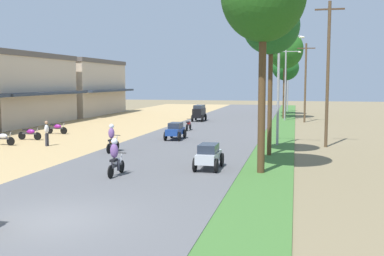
# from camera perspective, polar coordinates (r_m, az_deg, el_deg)

# --- Properties ---
(ground_plane) EXTENTS (180.00, 180.00, 0.00)m
(ground_plane) POSITION_cam_1_polar(r_m,az_deg,el_deg) (14.36, -16.96, -11.28)
(ground_plane) COLOR #7A6B4C
(road_strip) EXTENTS (9.00, 140.00, 0.08)m
(road_strip) POSITION_cam_1_polar(r_m,az_deg,el_deg) (14.35, -16.97, -11.13)
(road_strip) COLOR #565659
(road_strip) RESTS_ON ground
(median_strip) EXTENTS (2.40, 140.00, 0.06)m
(median_strip) POSITION_cam_1_polar(r_m,az_deg,el_deg) (12.63, 6.78, -13.30)
(median_strip) COLOR #3D6B2D
(median_strip) RESTS_ON ground
(shophouse_mid) EXTENTS (8.47, 13.42, 6.90)m
(shophouse_mid) POSITION_cam_1_polar(r_m,az_deg,el_deg) (47.57, -21.69, 4.54)
(shophouse_mid) COLOR #C6B299
(shophouse_mid) RESTS_ON ground
(shophouse_far) EXTENTS (8.94, 13.27, 6.90)m
(shophouse_far) POSITION_cam_1_polar(r_m,az_deg,el_deg) (59.74, -14.00, 4.94)
(shophouse_far) COLOR #C6B299
(shophouse_far) RESTS_ON ground
(parked_motorbike_second) EXTENTS (1.80, 0.54, 0.94)m
(parked_motorbike_second) POSITION_cam_1_polar(r_m,az_deg,el_deg) (31.99, -22.58, -1.12)
(parked_motorbike_second) COLOR black
(parked_motorbike_second) RESTS_ON dirt_shoulder
(parked_motorbike_third) EXTENTS (1.80, 0.54, 0.94)m
(parked_motorbike_third) POSITION_cam_1_polar(r_m,az_deg,el_deg) (34.22, -19.57, -0.59)
(parked_motorbike_third) COLOR black
(parked_motorbike_third) RESTS_ON dirt_shoulder
(parked_motorbike_fourth) EXTENTS (1.80, 0.54, 0.94)m
(parked_motorbike_fourth) POSITION_cam_1_polar(r_m,az_deg,el_deg) (37.47, -16.52, 0.03)
(parked_motorbike_fourth) COLOR black
(parked_motorbike_fourth) RESTS_ON dirt_shoulder
(pedestrian_on_shoulder) EXTENTS (0.24, 0.36, 1.62)m
(pedestrian_on_shoulder) POSITION_cam_1_polar(r_m,az_deg,el_deg) (30.60, -17.68, -0.47)
(pedestrian_on_shoulder) COLOR #33333D
(pedestrian_on_shoulder) RESTS_ON dirt_shoulder
(median_tree_second) EXTENTS (3.11, 3.11, 8.68)m
(median_tree_second) POSITION_cam_1_polar(r_m,az_deg,el_deg) (25.91, 9.86, 12.33)
(median_tree_second) COLOR #4C351E
(median_tree_second) RESTS_ON median_strip
(median_tree_third) EXTENTS (3.93, 3.93, 9.83)m
(median_tree_third) POSITION_cam_1_polar(r_m,az_deg,el_deg) (52.47, 11.58, 9.53)
(median_tree_third) COLOR #4C351E
(median_tree_third) RESTS_ON median_strip
(median_tree_fourth) EXTENTS (3.34, 3.34, 7.45)m
(median_tree_fourth) POSITION_cam_1_polar(r_m,az_deg,el_deg) (59.18, 11.59, 7.32)
(median_tree_fourth) COLOR #4C351E
(median_tree_fourth) RESTS_ON median_strip
(streetlamp_near) EXTENTS (3.16, 0.20, 7.10)m
(streetlamp_near) POSITION_cam_1_polar(r_m,az_deg,el_deg) (29.93, 10.73, 5.76)
(streetlamp_near) COLOR gray
(streetlamp_near) RESTS_ON median_strip
(streetlamp_mid) EXTENTS (3.16, 0.20, 7.42)m
(streetlamp_mid) POSITION_cam_1_polar(r_m,az_deg,el_deg) (49.61, 11.58, 5.90)
(streetlamp_mid) COLOR gray
(streetlamp_mid) RESTS_ON median_strip
(streetlamp_far) EXTENTS (3.16, 0.20, 7.24)m
(streetlamp_far) POSITION_cam_1_polar(r_m,az_deg,el_deg) (64.96, 11.88, 5.76)
(streetlamp_far) COLOR gray
(streetlamp_far) RESTS_ON median_strip
(utility_pole_near) EXTENTS (1.80, 0.20, 9.14)m
(utility_pole_near) POSITION_cam_1_polar(r_m,az_deg,el_deg) (30.18, 16.59, 6.70)
(utility_pole_near) COLOR brown
(utility_pole_near) RESTS_ON ground
(utility_pole_far) EXTENTS (1.80, 0.20, 8.05)m
(utility_pole_far) POSITION_cam_1_polar(r_m,az_deg,el_deg) (48.28, 13.97, 5.68)
(utility_pole_far) COLOR brown
(utility_pole_far) RESTS_ON ground
(car_sedan_silver) EXTENTS (1.10, 2.26, 1.19)m
(car_sedan_silver) POSITION_cam_1_polar(r_m,az_deg,el_deg) (21.40, 2.10, -3.39)
(car_sedan_silver) COLOR #B7BCC1
(car_sedan_silver) RESTS_ON road_strip
(car_sedan_blue) EXTENTS (1.10, 2.26, 1.19)m
(car_sedan_blue) POSITION_cam_1_polar(r_m,az_deg,el_deg) (32.39, -2.09, -0.27)
(car_sedan_blue) COLOR navy
(car_sedan_blue) RESTS_ON road_strip
(car_van_black) EXTENTS (1.19, 2.41, 1.67)m
(car_van_black) POSITION_cam_1_polar(r_m,az_deg,el_deg) (47.54, 0.89, 2.01)
(car_van_black) COLOR black
(car_van_black) RESTS_ON road_strip
(motorbike_foreground_rider) EXTENTS (0.54, 1.80, 1.66)m
(motorbike_foreground_rider) POSITION_cam_1_polar(r_m,az_deg,el_deg) (20.12, -9.52, -3.73)
(motorbike_foreground_rider) COLOR black
(motorbike_foreground_rider) RESTS_ON road_strip
(motorbike_ahead_second) EXTENTS (0.54, 1.80, 1.66)m
(motorbike_ahead_second) POSITION_cam_1_polar(r_m,az_deg,el_deg) (26.93, -9.91, -1.34)
(motorbike_ahead_second) COLOR black
(motorbike_ahead_second) RESTS_ON road_strip
(motorbike_ahead_third) EXTENTS (0.54, 1.80, 0.94)m
(motorbike_ahead_third) POSITION_cam_1_polar(r_m,az_deg,el_deg) (38.52, -0.43, 0.45)
(motorbike_ahead_third) COLOR black
(motorbike_ahead_third) RESTS_ON road_strip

